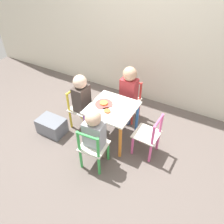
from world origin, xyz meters
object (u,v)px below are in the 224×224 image
at_px(chair_yellow, 80,109).
at_px(plate_front, 107,112).
at_px(chair_red, 130,101).
at_px(storage_bin, 52,126).
at_px(child_back, 128,90).
at_px(kids_table, 112,113).
at_px(chair_green, 93,148).
at_px(plate_left, 104,104).
at_px(child_front, 95,133).
at_px(chair_pink, 148,136).
at_px(child_left, 83,98).

distance_m(chair_yellow, plate_front, 0.52).
bearing_deg(chair_red, storage_bin, -132.32).
height_order(child_back, plate_front, child_back).
bearing_deg(chair_red, kids_table, -90.00).
xyz_separation_m(chair_green, plate_left, (-0.14, 0.46, 0.21)).
xyz_separation_m(kids_table, child_front, (0.03, -0.40, 0.04)).
distance_m(chair_green, child_back, 0.88).
relative_size(chair_red, chair_pink, 1.00).
bearing_deg(kids_table, chair_yellow, 178.89).
bearing_deg(storage_bin, plate_left, 25.67).
relative_size(chair_red, plate_left, 2.62).
bearing_deg(storage_bin, chair_red, 46.54).
distance_m(chair_green, chair_red, 0.92).
relative_size(chair_yellow, plate_front, 3.34).
distance_m(chair_yellow, chair_red, 0.65).
bearing_deg(plate_front, chair_green, -84.46).
bearing_deg(chair_pink, chair_red, -134.16).
bearing_deg(child_left, child_front, -132.21).
distance_m(chair_yellow, chair_pink, 0.92).
xyz_separation_m(chair_red, child_back, (-0.00, -0.06, 0.21)).
relative_size(chair_pink, child_front, 0.74).
height_order(chair_green, chair_yellow, same).
bearing_deg(child_front, plate_left, -75.52).
bearing_deg(kids_table, plate_left, 180.00).
bearing_deg(child_left, storage_bin, 135.61).
distance_m(chair_red, plate_front, 0.60).
bearing_deg(chair_green, plate_front, -88.74).
bearing_deg(child_left, chair_yellow, 90.00).
bearing_deg(chair_yellow, plate_front, -102.80).
relative_size(chair_green, chair_red, 1.00).
xyz_separation_m(chair_yellow, plate_front, (0.46, -0.11, 0.21)).
bearing_deg(child_front, kids_table, -90.00).
distance_m(chair_yellow, storage_bin, 0.41).
bearing_deg(plate_front, storage_bin, -165.58).
height_order(chair_green, chair_pink, same).
distance_m(chair_pink, child_left, 0.88).
height_order(chair_yellow, child_back, child_back).
xyz_separation_m(plate_left, storage_bin, (-0.59, -0.28, -0.37)).
relative_size(child_front, plate_front, 4.53).
relative_size(chair_green, storage_bin, 1.57).
distance_m(chair_pink, storage_bin, 1.20).
distance_m(child_left, child_back, 0.57).
bearing_deg(kids_table, chair_green, -85.72).
bearing_deg(chair_green, chair_pink, -138.54).
xyz_separation_m(kids_table, plate_front, (-0.00, -0.11, 0.09)).
distance_m(plate_front, plate_left, 0.15).
distance_m(plate_front, storage_bin, 0.81).
height_order(child_left, plate_front, child_left).
bearing_deg(plate_front, plate_left, 135.00).
relative_size(kids_table, plate_front, 3.25).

